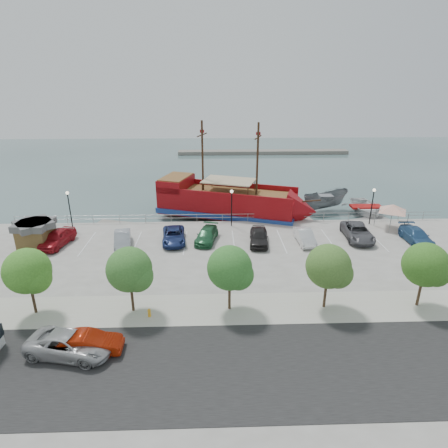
{
  "coord_description": "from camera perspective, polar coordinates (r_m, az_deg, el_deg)",
  "views": [
    {
      "loc": [
        -2.16,
        -33.28,
        15.84
      ],
      "look_at": [
        -1.0,
        2.0,
        2.0
      ],
      "focal_mm": 30.0,
      "sensor_mm": 36.0,
      "label": 1
    }
  ],
  "objects": [
    {
      "name": "ground",
      "position": [
        37.36,
        1.64,
        -5.39
      ],
      "size": [
        160.0,
        160.0,
        0.0
      ],
      "primitive_type": "plane",
      "color": "#395453"
    },
    {
      "name": "street",
      "position": [
        23.53,
        4.15,
        -20.94
      ],
      "size": [
        100.0,
        8.0,
        0.04
      ],
      "primitive_type": "cube",
      "color": "black",
      "rests_on": "land_slab"
    },
    {
      "name": "sidewalk",
      "position": [
        28.23,
        2.9,
        -12.72
      ],
      "size": [
        100.0,
        4.0,
        0.05
      ],
      "primitive_type": "cube",
      "color": "#AEAB96",
      "rests_on": "land_slab"
    },
    {
      "name": "seawall_railing",
      "position": [
        43.89,
        1.06,
        0.99
      ],
      "size": [
        50.0,
        0.06,
        1.0
      ],
      "color": "gray",
      "rests_on": "land_slab"
    },
    {
      "name": "far_shore",
      "position": [
        90.61,
        5.97,
        10.84
      ],
      "size": [
        40.0,
        3.0,
        0.8
      ],
      "primitive_type": "cube",
      "color": "gray",
      "rests_on": "ground"
    },
    {
      "name": "pirate_ship",
      "position": [
        46.92,
        2.18,
        3.11
      ],
      "size": [
        20.38,
        11.5,
        12.64
      ],
      "rotation": [
        0.0,
        0.0,
        -0.33
      ],
      "color": "maroon",
      "rests_on": "ground"
    },
    {
      "name": "patrol_boat",
      "position": [
        52.0,
        15.16,
        3.26
      ],
      "size": [
        7.17,
        4.51,
        2.6
      ],
      "primitive_type": "imported",
      "rotation": [
        0.0,
        0.0,
        1.89
      ],
      "color": "slate",
      "rests_on": "ground"
    },
    {
      "name": "speedboat",
      "position": [
        52.52,
        20.79,
        2.11
      ],
      "size": [
        5.05,
        7.05,
        1.46
      ],
      "primitive_type": "imported",
      "rotation": [
        0.0,
        0.0,
        -0.0
      ],
      "color": "silver",
      "rests_on": "ground"
    },
    {
      "name": "dock_west",
      "position": [
        46.95,
        -15.37,
        -0.18
      ],
      "size": [
        6.42,
        3.49,
        0.35
      ],
      "primitive_type": "cube",
      "rotation": [
        0.0,
        0.0,
        -0.3
      ],
      "color": "gray",
      "rests_on": "ground"
    },
    {
      "name": "dock_mid",
      "position": [
        46.58,
        9.85,
        0.12
      ],
      "size": [
        6.62,
        3.18,
        0.36
      ],
      "primitive_type": "cube",
      "rotation": [
        0.0,
        0.0,
        0.22
      ],
      "color": "gray",
      "rests_on": "ground"
    },
    {
      "name": "dock_east",
      "position": [
        49.28,
        20.48,
        0.26
      ],
      "size": [
        7.1,
        4.11,
        0.39
      ],
      "primitive_type": "cube",
      "rotation": [
        0.0,
        0.0,
        0.34
      ],
      "color": "slate",
      "rests_on": "ground"
    },
    {
      "name": "shed",
      "position": [
        41.75,
        -26.8,
        -1.24
      ],
      "size": [
        3.42,
        3.42,
        2.62
      ],
      "rotation": [
        0.0,
        0.0,
        -0.08
      ],
      "color": "brown",
      "rests_on": "land_slab"
    },
    {
      "name": "canopy_tent",
      "position": [
        45.4,
        24.43,
        2.72
      ],
      "size": [
        4.8,
        4.8,
        3.19
      ],
      "rotation": [
        0.0,
        0.0,
        0.31
      ],
      "color": "slate",
      "rests_on": "land_slab"
    },
    {
      "name": "street_van",
      "position": [
        25.65,
        -22.39,
        -16.55
      ],
      "size": [
        5.67,
        3.41,
        1.47
      ],
      "primitive_type": "imported",
      "rotation": [
        0.0,
        0.0,
        1.38
      ],
      "color": "#A7A8A9",
      "rests_on": "street"
    },
    {
      "name": "street_sedan",
      "position": [
        25.44,
        -19.97,
        -16.67
      ],
      "size": [
        4.16,
        1.51,
        1.36
      ],
      "primitive_type": "imported",
      "rotation": [
        0.0,
        0.0,
        1.59
      ],
      "color": "#9D1E07",
      "rests_on": "street"
    },
    {
      "name": "fire_hydrant",
      "position": [
        27.66,
        -11.32,
        -13.08
      ],
      "size": [
        0.23,
        0.23,
        0.67
      ],
      "rotation": [
        0.0,
        0.0,
        0.34
      ],
      "color": "gold",
      "rests_on": "sidewalk"
    },
    {
      "name": "lamp_post_left",
      "position": [
        44.71,
        -22.57,
        2.97
      ],
      "size": [
        0.36,
        0.36,
        4.28
      ],
      "color": "black",
      "rests_on": "land_slab"
    },
    {
      "name": "lamp_post_mid",
      "position": [
        41.87,
        1.17,
        3.46
      ],
      "size": [
        0.36,
        0.36,
        4.28
      ],
      "color": "black",
      "rests_on": "land_slab"
    },
    {
      "name": "lamp_post_right",
      "position": [
        45.59,
        21.72,
        3.42
      ],
      "size": [
        0.36,
        0.36,
        4.28
      ],
      "color": "black",
      "rests_on": "land_slab"
    },
    {
      "name": "tree_b",
      "position": [
        29.27,
        -27.55,
        -6.6
      ],
      "size": [
        3.3,
        3.2,
        5.0
      ],
      "color": "#473321",
      "rests_on": "sidewalk"
    },
    {
      "name": "tree_c",
      "position": [
        26.98,
        -13.94,
        -6.98
      ],
      "size": [
        3.3,
        3.2,
        5.0
      ],
      "color": "#473321",
      "rests_on": "sidewalk"
    },
    {
      "name": "tree_d",
      "position": [
        26.41,
        1.19,
        -6.95
      ],
      "size": [
        3.3,
        3.2,
        5.0
      ],
      "color": "#473321",
      "rests_on": "sidewalk"
    },
    {
      "name": "tree_e",
      "position": [
        27.65,
        15.93,
        -6.46
      ],
      "size": [
        3.3,
        3.2,
        5.0
      ],
      "color": "#473321",
      "rests_on": "sidewalk"
    },
    {
      "name": "tree_f",
      "position": [
        30.49,
        28.62,
        -5.7
      ],
      "size": [
        3.3,
        3.2,
        5.0
      ],
      "color": "#473321",
      "rests_on": "sidewalk"
    },
    {
      "name": "parked_car_a",
      "position": [
        41.18,
        -24.07,
        -1.95
      ],
      "size": [
        2.86,
        5.07,
        1.63
      ],
      "primitive_type": "imported",
      "rotation": [
        0.0,
        0.0,
        -0.21
      ],
      "color": "#A3161E",
      "rests_on": "land_slab"
    },
    {
      "name": "parked_car_b",
      "position": [
        38.9,
        -15.2,
        -2.25
      ],
      "size": [
        2.36,
        4.63,
        1.45
      ],
      "primitive_type": "imported",
      "rotation": [
        0.0,
        0.0,
        0.19
      ],
      "color": "#9CA1A9",
      "rests_on": "land_slab"
    },
    {
      "name": "parked_car_c",
      "position": [
        38.79,
        -7.67,
        -1.79
      ],
      "size": [
        2.74,
        5.13,
        1.37
      ],
      "primitive_type": "imported",
      "rotation": [
        0.0,
        0.0,
        0.1
      ],
      "color": "navy",
      "rests_on": "land_slab"
    },
    {
      "name": "parked_car_d",
      "position": [
        38.7,
        -2.65,
        -1.7
      ],
      "size": [
        2.76,
        4.85,
        1.33
      ],
      "primitive_type": "imported",
      "rotation": [
        0.0,
        0.0,
        -0.21
      ],
      "color": "#246038",
      "rests_on": "land_slab"
    },
    {
      "name": "parked_car_e",
      "position": [
        38.23,
        5.32,
        -1.89
      ],
      "size": [
        2.28,
        4.74,
        1.56
      ],
      "primitive_type": "imported",
      "rotation": [
        0.0,
        0.0,
        -0.1
      ],
      "color": "black",
      "rests_on": "land_slab"
    },
    {
      "name": "parked_car_f",
      "position": [
        39.16,
        12.21,
        -1.86
      ],
      "size": [
        1.63,
        4.24,
        1.38
      ],
      "primitive_type": "imported",
      "rotation": [
        0.0,
        0.0,
        0.04
      ],
      "color": "silver",
      "rests_on": "land_slab"
    },
    {
      "name": "parked_car_g",
      "position": [
        41.59,
        19.67,
        -1.16
      ],
      "size": [
        2.93,
        5.66,
        1.53
      ],
      "primitive_type": "imported",
      "rotation": [
        0.0,
        0.0,
        -0.07
      ],
      "color": "#58585D",
      "rests_on": "land_slab"
    },
    {
      "name": "parked_car_h",
      "position": [
        43.08,
        27.26,
        -1.63
      ],
      "size": [
        2.04,
        4.97,
        1.44
      ],
      "primitive_type": "imported",
      "rotation": [
        0.0,
        0.0,
        -0.0
      ],
      "color": "#2B5482",
      "rests_on": "land_slab"
    }
  ]
}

